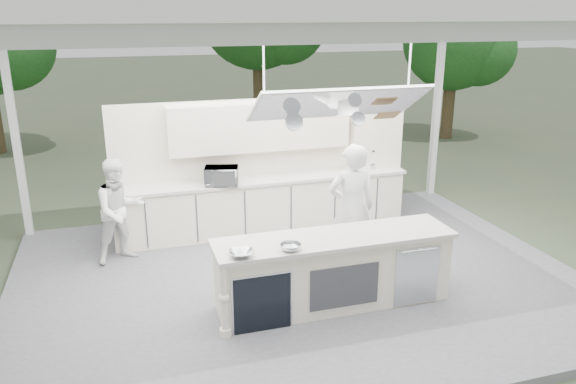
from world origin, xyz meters
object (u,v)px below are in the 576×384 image
object	(u,v)px
back_counter	(263,204)
head_chef	(351,208)
sous_chef	(120,211)
demo_island	(333,271)

from	to	relation	value
back_counter	head_chef	xyz separation A→B (m)	(0.82, -1.89, 0.47)
head_chef	sous_chef	world-z (taller)	head_chef
demo_island	head_chef	bearing A→B (deg)	55.17
sous_chef	head_chef	bearing A→B (deg)	-43.46
head_chef	demo_island	bearing A→B (deg)	61.72
demo_island	head_chef	size ratio (longest dim) A/B	1.63
back_counter	sous_chef	world-z (taller)	sous_chef
back_counter	sous_chef	size ratio (longest dim) A/B	3.18
head_chef	sous_chef	bearing A→B (deg)	-16.00
demo_island	back_counter	xyz separation A→B (m)	(-0.18, 2.81, 0.00)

